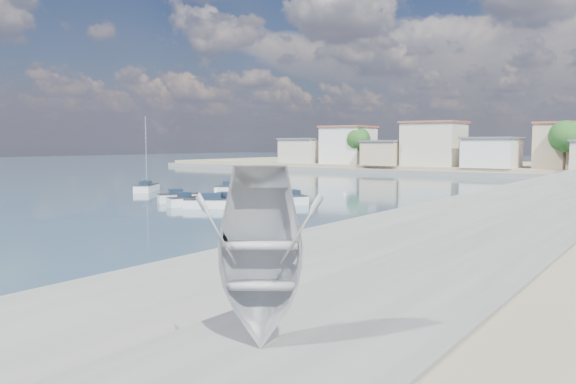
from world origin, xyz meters
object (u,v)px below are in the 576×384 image
object	(u,v)px
motorboat_e	(182,198)
overturned_dinghy	(259,330)
motorboat_b	(191,202)
motorboat_c	(290,199)
motorboat_d	(219,202)
motorboat_f	(261,192)
motorboat_g	(228,189)
motorboat_h	(222,203)
motorboat_a	(249,204)
sailboat	(147,188)

from	to	relation	value
motorboat_e	overturned_dinghy	distance (m)	44.67
motorboat_b	motorboat_e	distance (m)	3.80
motorboat_c	motorboat_d	xyz separation A→B (m)	(-3.58, -6.12, -0.00)
motorboat_f	motorboat_g	bearing A→B (deg)	175.29
motorboat_g	motorboat_h	xyz separation A→B (m)	(9.61, -11.43, -0.00)
motorboat_b	motorboat_g	distance (m)	13.69
motorboat_g	overturned_dinghy	size ratio (longest dim) A/B	1.57
motorboat_b	motorboat_d	world-z (taller)	same
motorboat_a	motorboat_g	size ratio (longest dim) A/B	0.88
motorboat_f	overturned_dinghy	distance (m)	50.30
motorboat_f	sailboat	xyz separation A→B (m)	(-14.24, -3.61, 0.04)
motorboat_a	motorboat_b	xyz separation A→B (m)	(-5.33, -1.93, -0.00)
motorboat_a	motorboat_d	world-z (taller)	same
motorboat_f	motorboat_c	bearing A→B (deg)	-30.54
motorboat_b	motorboat_g	xyz separation A→B (m)	(-6.37, 12.12, 0.00)
motorboat_c	sailboat	world-z (taller)	sailboat
overturned_dinghy	motorboat_g	bearing A→B (deg)	96.90
motorboat_h	overturned_dinghy	world-z (taller)	overturned_dinghy
motorboat_h	sailboat	world-z (taller)	sailboat
motorboat_d	motorboat_g	size ratio (longest dim) A/B	0.98
motorboat_b	motorboat_d	size ratio (longest dim) A/B	0.73
motorboat_b	motorboat_e	bearing A→B (deg)	147.33
motorboat_g	overturned_dinghy	xyz separation A→B (m)	(36.46, -39.80, 1.75)
motorboat_c	motorboat_f	xyz separation A→B (m)	(-6.77, 3.99, -0.00)
motorboat_e	motorboat_f	xyz separation A→B (m)	(2.03, 9.64, -0.00)
motorboat_h	motorboat_b	bearing A→B (deg)	-168.01
sailboat	overturned_dinghy	size ratio (longest dim) A/B	2.54
motorboat_f	sailboat	size ratio (longest dim) A/B	0.43
motorboat_d	motorboat_e	distance (m)	5.24
motorboat_b	motorboat_c	world-z (taller)	same
motorboat_a	motorboat_b	world-z (taller)	same
motorboat_f	motorboat_e	bearing A→B (deg)	-101.88
motorboat_b	motorboat_h	bearing A→B (deg)	11.99
motorboat_f	motorboat_g	size ratio (longest dim) A/B	0.70
motorboat_e	motorboat_g	size ratio (longest dim) A/B	0.79
motorboat_a	motorboat_f	bearing A→B (deg)	123.64
motorboat_c	motorboat_f	distance (m)	7.86
motorboat_b	overturned_dinghy	world-z (taller)	overturned_dinghy
motorboat_a	motorboat_b	distance (m)	5.66
motorboat_c	motorboat_g	distance (m)	12.76
motorboat_e	motorboat_h	distance (m)	6.59
motorboat_h	motorboat_d	bearing A→B (deg)	144.19
motorboat_h	overturned_dinghy	distance (m)	39.09
motorboat_c	motorboat_g	bearing A→B (deg)	159.72
overturned_dinghy	motorboat_d	bearing A→B (deg)	98.23
motorboat_e	sailboat	world-z (taller)	sailboat
motorboat_a	motorboat_e	world-z (taller)	same
motorboat_a	motorboat_f	world-z (taller)	same
motorboat_a	motorboat_c	size ratio (longest dim) A/B	0.97
motorboat_f	motorboat_a	bearing A→B (deg)	-56.36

